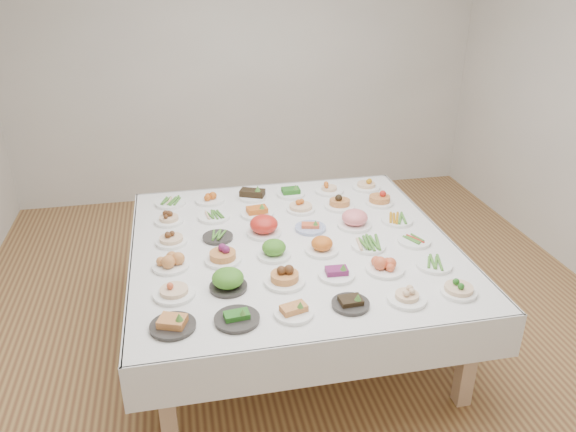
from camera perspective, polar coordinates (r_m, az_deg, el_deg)
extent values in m
plane|color=#A37C44|center=(4.36, 0.87, -10.13)|extent=(5.00, 5.00, 0.00)
cube|color=silver|center=(6.12, -4.28, 14.66)|extent=(5.00, 0.02, 2.80)
cube|color=silver|center=(1.68, 21.16, -19.19)|extent=(5.00, 0.02, 2.80)
cube|color=white|center=(3.79, 0.46, -3.14)|extent=(2.12, 2.12, 0.06)
cube|color=white|center=(4.78, -2.21, 1.65)|extent=(2.14, 0.01, 0.28)
cube|color=white|center=(3.00, 4.84, -14.49)|extent=(2.14, 0.02, 0.28)
cube|color=white|center=(4.17, 14.84, -2.95)|extent=(0.01, 2.14, 0.28)
cube|color=white|center=(3.80, -15.46, -6.03)|extent=(0.02, 2.14, 0.28)
cube|color=tan|center=(3.24, -12.23, -17.85)|extent=(0.09, 0.09, 0.69)
cube|color=tan|center=(3.60, 17.80, -13.48)|extent=(0.09, 0.09, 0.69)
cube|color=tan|center=(4.68, -12.46, -3.10)|extent=(0.09, 0.09, 0.69)
cube|color=tan|center=(4.94, 8.30, -1.17)|extent=(0.09, 0.09, 0.69)
cylinder|color=#2D2A28|center=(3.03, -11.61, -10.96)|extent=(0.24, 0.24, 0.02)
cylinder|color=#2D2A28|center=(3.04, -5.21, -10.45)|extent=(0.24, 0.24, 0.02)
cylinder|color=white|center=(3.07, 0.58, -9.86)|extent=(0.21, 0.21, 0.02)
cylinder|color=#2D2A28|center=(3.16, 6.36, -8.95)|extent=(0.21, 0.21, 0.02)
cylinder|color=white|center=(3.25, 11.95, -8.31)|extent=(0.22, 0.22, 0.02)
cylinder|color=white|center=(3.39, 16.90, -7.42)|extent=(0.21, 0.21, 0.02)
cylinder|color=white|center=(3.29, -11.46, -7.81)|extent=(0.24, 0.24, 0.02)
cylinder|color=#2D2A28|center=(3.30, -6.08, -7.23)|extent=(0.22, 0.22, 0.02)
cylinder|color=white|center=(3.34, -0.34, -6.70)|extent=(0.24, 0.24, 0.02)
cylinder|color=white|center=(3.41, 4.94, -6.03)|extent=(0.22, 0.22, 0.02)
cylinder|color=white|center=(3.51, 9.81, -5.37)|extent=(0.23, 0.23, 0.02)
cylinder|color=white|center=(3.62, 14.60, -4.88)|extent=(0.22, 0.22, 0.02)
cylinder|color=white|center=(3.57, -11.81, -5.01)|extent=(0.23, 0.23, 0.02)
cylinder|color=white|center=(3.58, -6.62, -4.47)|extent=(0.23, 0.23, 0.02)
cylinder|color=white|center=(3.61, -1.43, -4.02)|extent=(0.21, 0.21, 0.02)
cylinder|color=white|center=(3.67, 3.45, -3.54)|extent=(0.21, 0.21, 0.02)
cylinder|color=white|center=(3.75, 8.17, -3.07)|extent=(0.22, 0.22, 0.02)
cylinder|color=white|center=(3.87, 12.68, -2.54)|extent=(0.22, 0.22, 0.02)
cylinder|color=white|center=(3.85, -11.74, -2.62)|extent=(0.21, 0.21, 0.02)
cylinder|color=#2D2A28|center=(3.85, -7.14, -2.21)|extent=(0.20, 0.20, 0.02)
cylinder|color=white|center=(3.89, -2.45, -1.74)|extent=(0.24, 0.24, 0.02)
cylinder|color=#4C66B2|center=(3.95, 2.28, -1.28)|extent=(0.21, 0.21, 0.02)
cylinder|color=white|center=(4.02, 6.75, -0.94)|extent=(0.24, 0.24, 0.02)
cylinder|color=white|center=(4.14, 11.01, -0.48)|extent=(0.22, 0.22, 0.02)
cylinder|color=white|center=(4.14, -11.97, -0.55)|extent=(0.20, 0.20, 0.02)
cylinder|color=white|center=(4.15, -7.52, -0.12)|extent=(0.23, 0.23, 0.02)
cylinder|color=white|center=(4.17, -3.16, 0.20)|extent=(0.24, 0.24, 0.02)
cylinder|color=white|center=(4.24, 1.30, 0.65)|extent=(0.21, 0.21, 0.02)
cylinder|color=white|center=(4.31, 5.25, 0.96)|extent=(0.23, 0.23, 0.02)
cylinder|color=white|center=(4.41, 9.25, 1.32)|extent=(0.21, 0.21, 0.02)
cylinder|color=white|center=(4.44, -11.82, 1.27)|extent=(0.23, 0.23, 0.02)
cylinder|color=white|center=(4.43, -7.93, 1.57)|extent=(0.22, 0.22, 0.02)
cylinder|color=white|center=(4.46, -3.63, 1.90)|extent=(0.21, 0.21, 0.02)
cylinder|color=white|center=(4.51, 0.29, 2.22)|extent=(0.22, 0.22, 0.02)
cylinder|color=white|center=(4.58, 4.20, 2.53)|extent=(0.23, 0.23, 0.02)
cylinder|color=white|center=(4.68, 7.93, 2.88)|extent=(0.23, 0.23, 0.02)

